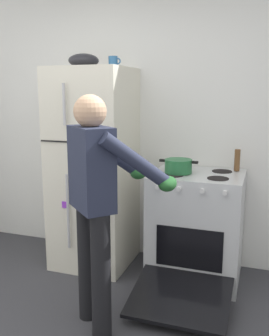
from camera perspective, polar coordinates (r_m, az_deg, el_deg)
kitchen_wall_back at (r=3.67m, az=2.17°, el=7.30°), size 6.00×0.10×2.70m
refrigerator at (r=3.52m, az=-6.10°, el=-0.14°), size 0.68×0.72×1.82m
stove_range at (r=3.35m, az=9.25°, el=-8.89°), size 0.76×1.23×0.94m
person_cook at (r=2.50m, az=-5.52°, el=-3.76°), size 0.72×0.75×1.60m
red_pot at (r=3.20m, az=6.64°, el=0.30°), size 0.33×0.23×0.11m
coffee_mug at (r=3.43m, az=-3.21°, el=15.71°), size 0.11×0.08×0.10m
pepper_mill at (r=3.38m, az=15.23°, el=1.16°), size 0.05×0.05×0.19m
mixing_bowl at (r=3.50m, az=-7.68°, el=15.76°), size 0.27×0.27×0.12m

